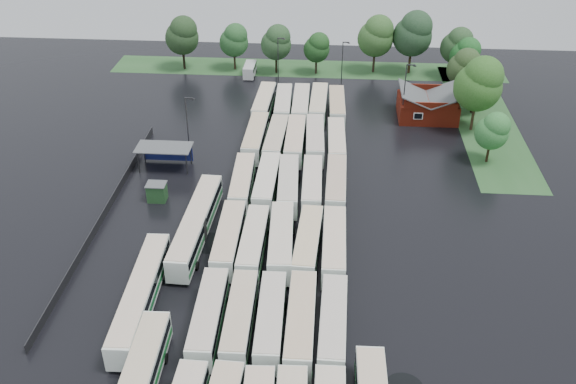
{
  "coord_description": "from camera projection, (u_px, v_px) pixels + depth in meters",
  "views": [
    {
      "loc": [
        7.42,
        -61.12,
        47.71
      ],
      "look_at": [
        2.0,
        12.0,
        2.5
      ],
      "focal_mm": 40.0,
      "sensor_mm": 36.0,
      "label": 1
    }
  ],
  "objects": [
    {
      "name": "bus_r2c1",
      "position": [
        253.0,
        243.0,
        77.23
      ],
      "size": [
        2.72,
        12.6,
        3.51
      ],
      "rotation": [
        0.0,
        0.0,
        -0.0
      ],
      "color": "white",
      "rests_on": "ground"
    },
    {
      "name": "bus_r5c2",
      "position": [
        301.0,
        105.0,
        111.66
      ],
      "size": [
        2.91,
        12.93,
        3.59
      ],
      "rotation": [
        0.0,
        0.0,
        0.01
      ],
      "color": "white",
      "rests_on": "ground"
    },
    {
      "name": "bus_r1c1",
      "position": [
        240.0,
        319.0,
        66.06
      ],
      "size": [
        2.88,
        12.54,
        3.48
      ],
      "rotation": [
        0.0,
        0.0,
        0.02
      ],
      "color": "white",
      "rests_on": "ground"
    },
    {
      "name": "lamp_post_nw",
      "position": [
        188.0,
        123.0,
        97.11
      ],
      "size": [
        1.51,
        0.29,
        9.81
      ],
      "color": "#2D2D30",
      "rests_on": "ground"
    },
    {
      "name": "puddle_3",
      "position": [
        298.0,
        283.0,
        73.8
      ],
      "size": [
        4.03,
        4.03,
        0.01
      ],
      "primitive_type": "cylinder",
      "color": "black",
      "rests_on": "ground"
    },
    {
      "name": "tree_north_2",
      "position": [
        277.0,
        42.0,
        126.73
      ],
      "size": [
        6.09,
        6.09,
        10.08
      ],
      "color": "black",
      "rests_on": "ground"
    },
    {
      "name": "tree_east_0",
      "position": [
        493.0,
        130.0,
        95.56
      ],
      "size": [
        5.04,
        5.04,
        8.35
      ],
      "color": "black",
      "rests_on": "ground"
    },
    {
      "name": "artic_bus_west_b",
      "position": [
        196.0,
        224.0,
        80.42
      ],
      "size": [
        3.45,
        19.79,
        3.66
      ],
      "rotation": [
        0.0,
        0.0,
        -0.03
      ],
      "color": "white",
      "rests_on": "ground"
    },
    {
      "name": "bus_r1c3",
      "position": [
        301.0,
        323.0,
        65.36
      ],
      "size": [
        2.87,
        13.22,
        3.68
      ],
      "rotation": [
        0.0,
        0.0,
        0.0
      ],
      "color": "white",
      "rests_on": "ground"
    },
    {
      "name": "bus_r3c1",
      "position": [
        267.0,
        183.0,
        89.07
      ],
      "size": [
        2.85,
        12.93,
        3.59
      ],
      "rotation": [
        0.0,
        0.0,
        -0.01
      ],
      "color": "white",
      "rests_on": "ground"
    },
    {
      "name": "brick_building",
      "position": [
        427.0,
        107.0,
        111.2
      ],
      "size": [
        10.07,
        8.6,
        5.39
      ],
      "color": "maroon",
      "rests_on": "ground"
    },
    {
      "name": "bus_r5c1",
      "position": [
        283.0,
        105.0,
        111.94
      ],
      "size": [
        3.06,
        12.66,
        3.5
      ],
      "rotation": [
        0.0,
        0.0,
        0.03
      ],
      "color": "white",
      "rests_on": "ground"
    },
    {
      "name": "tree_north_3",
      "position": [
        317.0,
        47.0,
        126.99
      ],
      "size": [
        5.18,
        5.18,
        8.57
      ],
      "color": "#32261B",
      "rests_on": "ground"
    },
    {
      "name": "lamp_post_back_w",
      "position": [
        279.0,
        58.0,
        122.22
      ],
      "size": [
        1.43,
        0.28,
        9.29
      ],
      "color": "#2D2D30",
      "rests_on": "ground"
    },
    {
      "name": "lamp_post_back_e",
      "position": [
        343.0,
        61.0,
        121.01
      ],
      "size": [
        1.39,
        0.27,
        9.02
      ],
      "color": "#2D2D30",
      "rests_on": "ground"
    },
    {
      "name": "bus_r3c4",
      "position": [
        336.0,
        185.0,
        88.63
      ],
      "size": [
        2.87,
        12.83,
        3.56
      ],
      "rotation": [
        0.0,
        0.0,
        -0.01
      ],
      "color": "white",
      "rests_on": "ground"
    },
    {
      "name": "bus_r4c0",
      "position": [
        256.0,
        138.0,
        100.88
      ],
      "size": [
        2.97,
        13.15,
        3.65
      ],
      "rotation": [
        0.0,
        0.0,
        -0.01
      ],
      "color": "white",
      "rests_on": "ground"
    },
    {
      "name": "grass_strip_north",
      "position": [
        307.0,
        69.0,
        132.26
      ],
      "size": [
        80.0,
        10.0,
        0.01
      ],
      "primitive_type": "cube",
      "color": "#295527",
      "rests_on": "ground"
    },
    {
      "name": "tree_east_4",
      "position": [
        466.0,
        54.0,
        121.98
      ],
      "size": [
        5.68,
        5.67,
        9.39
      ],
      "color": "black",
      "rests_on": "ground"
    },
    {
      "name": "tree_east_2",
      "position": [
        478.0,
        80.0,
        110.55
      ],
      "size": [
        5.8,
        5.77,
        9.56
      ],
      "color": "black",
      "rests_on": "ground"
    },
    {
      "name": "tree_east_1",
      "position": [
        480.0,
        83.0,
        103.46
      ],
      "size": [
        7.84,
        7.84,
        12.99
      ],
      "color": "#3A2A1A",
      "rests_on": "ground"
    },
    {
      "name": "bus_r5c0",
      "position": [
        264.0,
        104.0,
        112.3
      ],
      "size": [
        3.12,
        12.94,
        3.58
      ],
      "rotation": [
        0.0,
        0.0,
        -0.03
      ],
      "color": "white",
      "rests_on": "ground"
    },
    {
      "name": "tree_north_1",
      "position": [
        234.0,
        40.0,
        128.68
      ],
      "size": [
        5.83,
        5.83,
        9.65
      ],
      "color": "#312216",
      "rests_on": "ground"
    },
    {
      "name": "west_fence",
      "position": [
        105.0,
        213.0,
        85.26
      ],
      "size": [
        0.1,
        50.0,
        1.2
      ],
      "primitive_type": "cube",
      "color": "#2D2D30",
      "rests_on": "ground"
    },
    {
      "name": "minibus",
      "position": [
        250.0,
        70.0,
        128.02
      ],
      "size": [
        2.18,
        5.67,
        2.47
      ],
      "rotation": [
        0.0,
        0.0,
        -0.01
      ],
      "color": "silver",
      "rests_on": "ground"
    },
    {
      "name": "tree_north_6",
      "position": [
        457.0,
        45.0,
        124.89
      ],
      "size": [
        6.16,
        6.16,
        10.21
      ],
      "color": "black",
      "rests_on": "ground"
    },
    {
      "name": "puddle_2",
      "position": [
        209.0,
        243.0,
        80.5
      ],
      "size": [
        4.57,
        4.57,
        0.01
      ],
      "primitive_type": "cylinder",
      "color": "black",
      "rests_on": "ground"
    },
    {
      "name": "tree_north_0",
      "position": [
        182.0,
        35.0,
        128.26
      ],
      "size": [
        6.73,
        6.73,
        11.15
      ],
      "color": "black",
      "rests_on": "ground"
    },
    {
      "name": "ground",
      "position": [
        264.0,
        261.0,
        77.39
      ],
      "size": [
        160.0,
        160.0,
        0.0
      ],
      "primitive_type": "plane",
      "color": "black",
      "rests_on": "ground"
    },
    {
      "name": "bus_r4c2",
      "position": [
        295.0,
        141.0,
        100.05
      ],
      "size": [
        2.86,
        13.05,
        3.63
      ],
      "rotation": [
        0.0,
        0.0,
        0.01
      ],
      "color": "white",
      "rests_on": "ground"
    },
    {
      "name": "grass_strip_east",
      "position": [
        484.0,
        119.0,
        111.57
      ],
      "size": [
        10.0,
        50.0,
        0.01
      ],
      "primitive_type": "cube",
      "color": "#295527",
      "rests_on": "ground"
    },
    {
      "name": "bus_r4c3",
      "position": [
        315.0,
        140.0,
        100.26
      ],
      "size": [
        3.27,
        13.11,
        3.62
      ],
      "rotation": [
        0.0,
        0.0,
        0.04
      ],
      "color": "white",
      "rests_on": "ground"
    },
    {
      "name": "wash_shed",
      "position": [
        165.0,
        149.0,
        95.6
      ],
      "size": [
        8.2,
        4.2,
        3.58
      ],
      "color": "#2D2D30",
      "rests_on": "ground"
    },
    {
      "name": "tree_east_3",
      "position": [
        465.0,
        67.0,
        115.37
      ],
      "size": [
        5.97,
        5.97,
        9.89
      ],
      "color": "black",
      "rests_on": "ground"
    },
    {
      "name": "bus_r4c1",
      "position": [
        276.0,
        140.0,
        100.34
      ],
      "size": [
        3.13,
        12.87,
        3.56
      ],
      "rotation": [
        0.0,
        0.0,
        -0.03
      ],
      "color": "white",
      "rests_on": "ground"
    },
    {
      "name": "bus_r3c2",
      "position": [
        288.0,
        186.0,
        88.56
      ],
      "size": [
        3.35,
        12.97,
        3.58
      ],
      "rotation": [
        0.0,
        0.0,
        0.05
      ],
      "color": "white",
      "rests_on": "ground"
    },
    {
      "name": "bus_r5c4",
      "position": [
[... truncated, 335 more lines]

